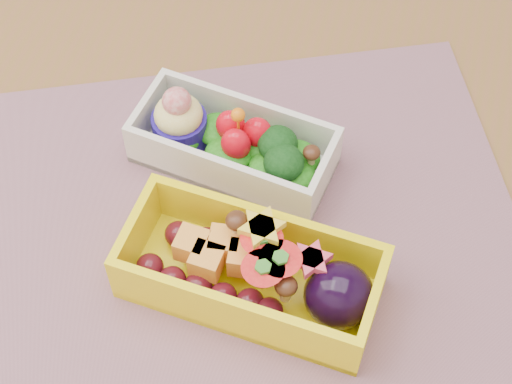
% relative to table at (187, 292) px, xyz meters
% --- Properties ---
extents(table, '(1.20, 0.80, 0.75)m').
position_rel_table_xyz_m(table, '(0.00, 0.00, 0.00)').
color(table, brown).
rests_on(table, ground).
extents(placemat, '(0.54, 0.49, 0.00)m').
position_rel_table_xyz_m(placemat, '(0.05, 0.03, 0.10)').
color(placemat, gray).
rests_on(placemat, table).
extents(bento_white, '(0.18, 0.10, 0.07)m').
position_rel_table_xyz_m(bento_white, '(0.02, 0.08, 0.12)').
color(bento_white, silver).
rests_on(bento_white, placemat).
extents(bento_yellow, '(0.20, 0.10, 0.07)m').
position_rel_table_xyz_m(bento_yellow, '(0.07, -0.03, 0.13)').
color(bento_yellow, yellow).
rests_on(bento_yellow, placemat).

